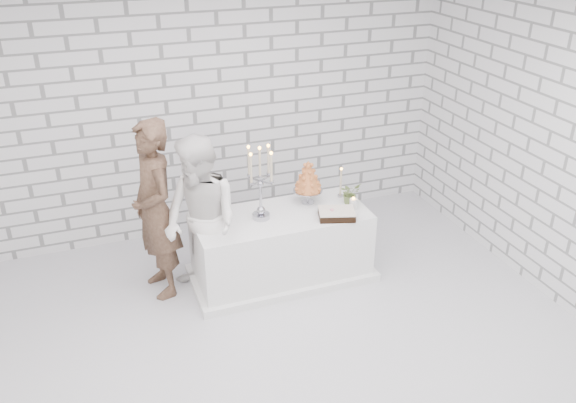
# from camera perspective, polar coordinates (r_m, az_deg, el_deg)

# --- Properties ---
(ground) EXTENTS (6.00, 5.00, 0.01)m
(ground) POSITION_cam_1_polar(r_m,az_deg,el_deg) (5.49, -2.15, -14.52)
(ground) COLOR silver
(ground) RESTS_ON ground
(ceiling) EXTENTS (6.00, 5.00, 0.01)m
(ceiling) POSITION_cam_1_polar(r_m,az_deg,el_deg) (4.17, -2.88, 18.21)
(ceiling) COLOR white
(ceiling) RESTS_ON ground
(wall_back) EXTENTS (6.00, 0.01, 3.00)m
(wall_back) POSITION_cam_1_polar(r_m,az_deg,el_deg) (6.88, -8.97, 8.53)
(wall_back) COLOR white
(wall_back) RESTS_ON ground
(wall_right) EXTENTS (0.01, 5.00, 3.00)m
(wall_right) POSITION_cam_1_polar(r_m,az_deg,el_deg) (6.15, 25.23, 4.01)
(wall_right) COLOR white
(wall_right) RESTS_ON ground
(cake_table) EXTENTS (1.80, 0.80, 0.75)m
(cake_table) POSITION_cam_1_polar(r_m,az_deg,el_deg) (6.28, -0.65, -4.29)
(cake_table) COLOR white
(cake_table) RESTS_ON ground
(groom) EXTENTS (0.57, 0.75, 1.85)m
(groom) POSITION_cam_1_polar(r_m,az_deg,el_deg) (5.95, -12.64, -0.82)
(groom) COLOR #3B261A
(groom) RESTS_ON ground
(bride) EXTENTS (0.95, 1.04, 1.72)m
(bride) POSITION_cam_1_polar(r_m,az_deg,el_deg) (5.79, -8.31, -1.96)
(bride) COLOR white
(bride) RESTS_ON ground
(candelabra) EXTENTS (0.37, 0.37, 0.78)m
(candelabra) POSITION_cam_1_polar(r_m,az_deg,el_deg) (5.86, -2.67, 1.75)
(candelabra) COLOR #9C9CA6
(candelabra) RESTS_ON cake_table
(croquembouche) EXTENTS (0.36, 0.36, 0.49)m
(croquembouche) POSITION_cam_1_polar(r_m,az_deg,el_deg) (6.24, 1.94, 1.89)
(croquembouche) COLOR #B85D29
(croquembouche) RESTS_ON cake_table
(chocolate_cake) EXTENTS (0.42, 0.36, 0.08)m
(chocolate_cake) POSITION_cam_1_polar(r_m,az_deg,el_deg) (6.05, 4.69, -1.19)
(chocolate_cake) COLOR black
(chocolate_cake) RESTS_ON cake_table
(pillar_candle) EXTENTS (0.10, 0.10, 0.12)m
(pillar_candle) POSITION_cam_1_polar(r_m,az_deg,el_deg) (6.22, 6.28, -0.25)
(pillar_candle) COLOR white
(pillar_candle) RESTS_ON cake_table
(extra_taper) EXTENTS (0.07, 0.07, 0.32)m
(extra_taper) POSITION_cam_1_polar(r_m,az_deg,el_deg) (6.43, 5.09, 1.76)
(extra_taper) COLOR #C2B292
(extra_taper) RESTS_ON cake_table
(flowers) EXTENTS (0.25, 0.23, 0.24)m
(flowers) POSITION_cam_1_polar(r_m,az_deg,el_deg) (6.31, 5.97, 0.80)
(flowers) COLOR #415F29
(flowers) RESTS_ON cake_table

